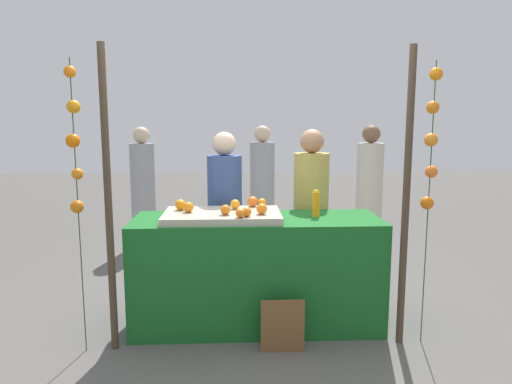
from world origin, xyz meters
name	(u,v)px	position (x,y,z in m)	size (l,w,h in m)	color
ground_plane	(257,323)	(0.00, 0.00, 0.00)	(24.00, 24.00, 0.00)	#565451
stall_counter	(257,272)	(0.00, 0.00, 0.47)	(2.09, 0.71, 0.94)	#196023
orange_tray	(222,216)	(-0.29, -0.03, 0.97)	(0.97, 0.59, 0.06)	#B2AD99
orange_0	(235,204)	(-0.18, 0.10, 1.04)	(0.08, 0.08, 0.08)	orange
orange_1	(262,209)	(0.03, -0.14, 1.05)	(0.09, 0.09, 0.09)	orange
orange_2	(240,213)	(-0.14, -0.27, 1.04)	(0.07, 0.07, 0.07)	orange
orange_3	(188,207)	(-0.57, -0.03, 1.05)	(0.09, 0.09, 0.09)	orange
orange_4	(247,212)	(-0.09, -0.23, 1.04)	(0.08, 0.08, 0.08)	orange
orange_5	(225,210)	(-0.26, -0.15, 1.04)	(0.08, 0.08, 0.08)	orange
orange_6	(262,203)	(0.06, 0.20, 1.04)	(0.07, 0.07, 0.07)	orange
orange_7	(180,205)	(-0.65, 0.08, 1.05)	(0.09, 0.09, 0.09)	orange
orange_8	(253,202)	(-0.03, 0.21, 1.05)	(0.09, 0.09, 0.09)	orange
juice_bottle	(316,204)	(0.51, 0.04, 1.05)	(0.06, 0.06, 0.23)	orange
chalkboard_sign	(283,326)	(0.17, -0.51, 0.20)	(0.33, 0.03, 0.43)	brown
vendor_left	(225,223)	(-0.28, 0.58, 0.77)	(0.33, 0.33, 1.65)	#384C8C
vendor_right	(311,222)	(0.55, 0.55, 0.78)	(0.34, 0.34, 1.68)	tan
crowd_person_0	(369,195)	(1.57, 2.08, 0.79)	(0.34, 0.34, 1.70)	beige
crowd_person_1	(262,191)	(0.20, 2.58, 0.79)	(0.34, 0.34, 1.69)	#99999E
crowd_person_2	(143,192)	(-1.45, 2.60, 0.78)	(0.34, 0.34, 1.67)	#99999E
canopy_post_left	(108,202)	(-1.13, -0.40, 1.16)	(0.06, 0.06, 2.31)	#473828
canopy_post_right	(406,200)	(1.13, -0.40, 1.16)	(0.06, 0.06, 2.31)	#473828
garland_strand_left	(74,146)	(-1.34, -0.43, 1.58)	(0.12, 0.10, 2.20)	#2D4C23
garland_strand_right	(431,143)	(1.30, -0.39, 1.59)	(0.12, 0.11, 2.20)	#2D4C23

